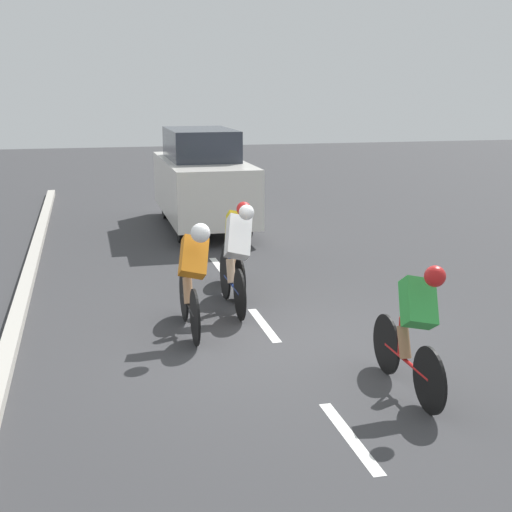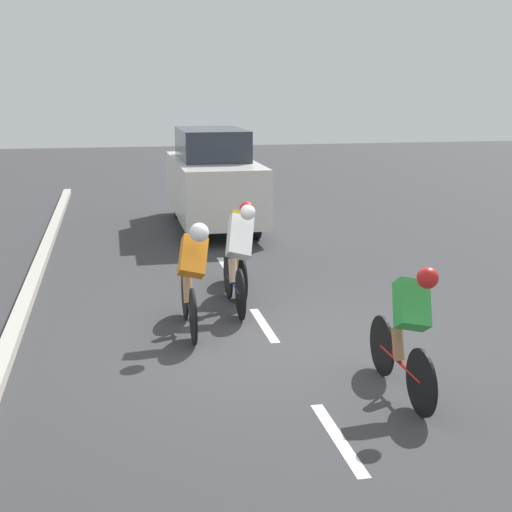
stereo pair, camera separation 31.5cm
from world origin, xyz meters
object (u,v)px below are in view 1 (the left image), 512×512
Objects in this scene: cyclist_white at (236,255)px; cyclist_orange at (193,274)px; cyclist_green at (414,326)px; support_car at (202,179)px; cyclist_yellow at (236,245)px.

cyclist_white reaches higher than cyclist_orange.
support_car is at bearing -86.08° from cyclist_green.
cyclist_yellow is at bearing -75.99° from cyclist_green.
cyclist_green is 0.99× the size of cyclist_orange.
cyclist_white is 1.12m from cyclist_orange.
cyclist_yellow is 1.01× the size of cyclist_green.
cyclist_yellow is 1.88m from cyclist_orange.
support_car is (-1.27, -6.97, 0.30)m from cyclist_orange.
cyclist_yellow is 4.12m from cyclist_green.
cyclist_yellow is at bearing 86.15° from support_car.
cyclist_white is 0.39× the size of support_car.
cyclist_green is at bearing 93.92° from support_car.
cyclist_white is at bearing 78.25° from cyclist_yellow.
cyclist_orange is 0.38× the size of support_car.
cyclist_orange is (0.74, 0.84, -0.01)m from cyclist_white.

